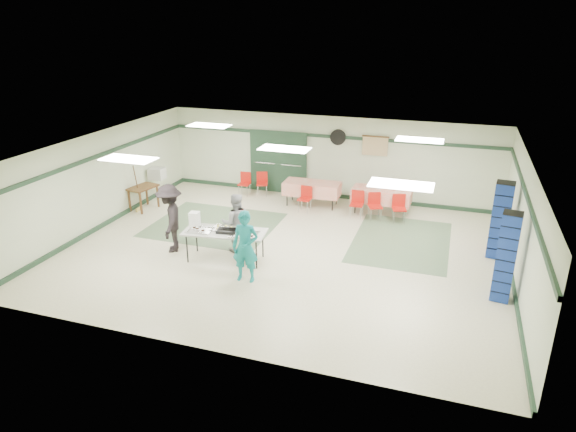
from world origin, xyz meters
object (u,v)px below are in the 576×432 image
(office_printer, at_px, (157,173))
(dining_table_b, at_px, (312,188))
(volunteer_dark, at_px, (170,218))
(crate_stack_blue_b, at_px, (506,257))
(chair_b, at_px, (357,201))
(volunteer_teal, at_px, (245,247))
(chair_d, at_px, (305,196))
(volunteer_grey, at_px, (236,223))
(broom, at_px, (137,187))
(chair_c, at_px, (399,205))
(crate_stack_blue_a, at_px, (500,220))
(chair_loose_b, at_px, (245,181))
(chair_a, at_px, (375,203))
(printer_table, at_px, (143,190))
(serving_table, at_px, (225,233))
(chair_loose_a, at_px, (262,181))
(dining_table_a, at_px, (381,195))
(crate_stack_red, at_px, (498,230))

(office_printer, bearing_deg, dining_table_b, 10.18)
(volunteer_dark, xyz_separation_m, crate_stack_blue_b, (7.90, 0.01, 0.10))
(chair_b, bearing_deg, volunteer_teal, -109.79)
(chair_b, relative_size, chair_d, 1.03)
(volunteer_grey, height_order, chair_b, volunteer_grey)
(volunteer_grey, bearing_deg, dining_table_b, -128.39)
(chair_b, relative_size, broom, 0.56)
(dining_table_b, height_order, chair_b, chair_b)
(chair_c, distance_m, crate_stack_blue_a, 3.12)
(chair_loose_b, height_order, crate_stack_blue_a, crate_stack_blue_a)
(chair_a, relative_size, chair_loose_b, 1.03)
(printer_table, bearing_deg, office_printer, 100.94)
(serving_table, xyz_separation_m, chair_loose_b, (-1.49, 4.78, -0.24))
(chair_loose_a, distance_m, office_printer, 3.44)
(broom, bearing_deg, office_printer, 96.02)
(dining_table_a, distance_m, chair_loose_b, 4.63)
(volunteer_teal, xyz_separation_m, chair_c, (2.85, 4.76, -0.33))
(chair_a, bearing_deg, volunteer_grey, -154.28)
(volunteer_teal, bearing_deg, crate_stack_red, 27.32)
(chair_a, distance_m, chair_c, 0.71)
(chair_b, xyz_separation_m, office_printer, (-6.45, -0.60, 0.43))
(chair_d, height_order, chair_loose_b, chair_d)
(volunteer_grey, relative_size, dining_table_b, 0.86)
(volunteer_grey, bearing_deg, crate_stack_blue_b, 149.97)
(serving_table, xyz_separation_m, crate_stack_red, (6.36, 2.58, -0.12))
(volunteer_grey, bearing_deg, office_printer, -60.12)
(chair_loose_b, xyz_separation_m, crate_stack_red, (7.85, -2.20, 0.12))
(printer_table, relative_size, broom, 0.69)
(dining_table_a, height_order, dining_table_b, same)
(volunteer_teal, bearing_deg, chair_loose_a, 103.00)
(serving_table, bearing_deg, chair_loose_b, 99.92)
(volunteer_dark, relative_size, chair_a, 2.19)
(volunteer_grey, bearing_deg, crate_stack_blue_a, 169.76)
(serving_table, relative_size, crate_stack_blue_b, 1.06)
(serving_table, xyz_separation_m, chair_b, (2.51, 3.93, -0.22))
(chair_a, height_order, crate_stack_blue_b, crate_stack_blue_b)
(crate_stack_blue_a, height_order, crate_stack_red, crate_stack_blue_a)
(volunteer_grey, distance_m, printer_table, 4.40)
(dining_table_b, distance_m, crate_stack_blue_a, 5.87)
(volunteer_teal, xyz_separation_m, chair_d, (-0.00, 4.75, -0.35))
(serving_table, relative_size, volunteer_grey, 1.37)
(crate_stack_blue_a, bearing_deg, chair_d, 163.47)
(volunteer_dark, distance_m, chair_b, 5.61)
(dining_table_b, bearing_deg, volunteer_dark, -120.45)
(volunteer_teal, distance_m, broom, 5.84)
(serving_table, bearing_deg, crate_stack_blue_b, -6.61)
(printer_table, bearing_deg, crate_stack_red, 11.49)
(volunteer_dark, relative_size, crate_stack_red, 1.49)
(chair_loose_a, height_order, broom, broom)
(crate_stack_red, relative_size, broom, 0.82)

